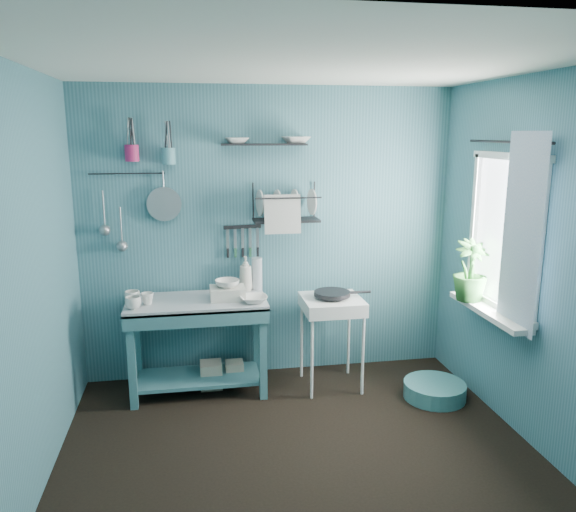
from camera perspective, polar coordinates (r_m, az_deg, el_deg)
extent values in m
plane|color=black|center=(3.92, 1.49, -20.21)|extent=(3.20, 3.20, 0.00)
plane|color=silver|center=(3.32, 1.74, 19.10)|extent=(3.20, 3.20, 0.00)
plane|color=#376672|center=(4.86, -1.89, 2.19)|extent=(3.20, 0.00, 3.20)
plane|color=#376672|center=(2.05, 10.12, -12.80)|extent=(3.20, 0.00, 3.20)
plane|color=#376672|center=(3.48, -25.25, -3.18)|extent=(0.00, 3.00, 3.00)
plane|color=#376672|center=(4.04, 24.48, -1.07)|extent=(0.00, 3.00, 3.00)
cube|color=#376D74|center=(4.73, -9.11, -9.01)|extent=(1.14, 0.61, 0.79)
imported|color=silver|center=(4.46, -15.47, -4.61)|extent=(0.12, 0.12, 0.10)
imported|color=silver|center=(4.55, -14.09, -4.23)|extent=(0.14, 0.14, 0.09)
imported|color=silver|center=(4.62, -15.53, -4.04)|extent=(0.17, 0.17, 0.10)
cube|color=beige|center=(4.58, -6.16, -3.76)|extent=(0.28, 0.22, 0.10)
imported|color=silver|center=(4.56, -6.19, -2.79)|extent=(0.20, 0.19, 0.06)
imported|color=beige|center=(4.78, -4.33, -1.80)|extent=(0.12, 0.12, 0.30)
cylinder|color=#AAB4BD|center=(4.81, -3.17, -1.81)|extent=(0.09, 0.09, 0.28)
imported|color=silver|center=(4.48, -3.49, -4.40)|extent=(0.22, 0.22, 0.05)
cube|color=white|center=(4.79, 4.42, -8.71)|extent=(0.49, 0.49, 0.78)
cylinder|color=black|center=(4.66, 4.50, -3.82)|extent=(0.30, 0.30, 0.03)
cube|color=black|center=(4.79, -4.66, 2.97)|extent=(0.32, 0.05, 0.03)
cube|color=black|center=(4.70, -0.20, 5.46)|extent=(0.56, 0.26, 0.32)
cube|color=black|center=(4.67, -2.46, 11.25)|extent=(0.71, 0.21, 0.01)
imported|color=silver|center=(4.65, -5.19, 11.36)|extent=(0.20, 0.20, 0.05)
imported|color=silver|center=(4.71, 0.82, 11.57)|extent=(0.26, 0.26, 0.06)
cylinder|color=#A81F55|center=(4.68, -15.58, 10.04)|extent=(0.11, 0.11, 0.13)
cylinder|color=teal|center=(4.66, -12.04, 9.90)|extent=(0.11, 0.11, 0.13)
cylinder|color=#94969B|center=(4.72, -12.47, 5.17)|extent=(0.28, 0.03, 0.28)
cylinder|color=#94969B|center=(4.78, -18.22, 4.55)|extent=(0.01, 0.01, 0.30)
cylinder|color=#94969B|center=(4.79, -16.61, 3.01)|extent=(0.01, 0.01, 0.30)
cylinder|color=black|center=(4.74, -16.06, 8.05)|extent=(0.60, 0.01, 0.01)
plane|color=white|center=(4.37, 21.22, 2.18)|extent=(0.00, 1.10, 1.10)
cube|color=white|center=(4.46, 19.68, -5.30)|extent=(0.16, 0.95, 0.04)
plane|color=silver|center=(4.08, 22.63, 2.10)|extent=(0.00, 1.35, 1.35)
cylinder|color=black|center=(4.29, 21.39, 10.75)|extent=(0.02, 1.05, 0.02)
imported|color=#276227|center=(4.57, 18.02, -1.41)|extent=(0.29, 0.29, 0.48)
cube|color=gray|center=(4.89, -7.81, -11.87)|extent=(0.18, 0.18, 0.22)
cube|color=gray|center=(4.93, -5.45, -11.72)|extent=(0.15, 0.15, 0.20)
cylinder|color=teal|center=(4.84, 14.66, -13.06)|extent=(0.50, 0.50, 0.13)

